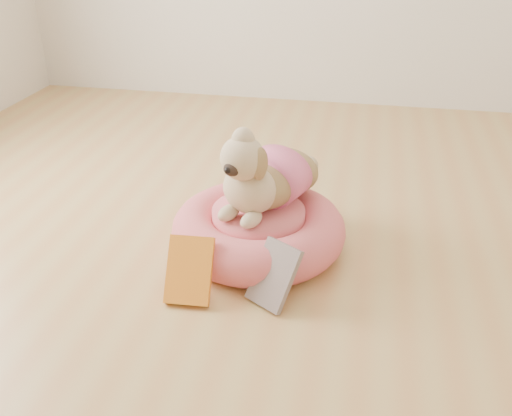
% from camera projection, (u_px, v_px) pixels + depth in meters
% --- Properties ---
extents(floor, '(4.50, 4.50, 0.00)m').
position_uv_depth(floor, '(243.00, 291.00, 2.02)').
color(floor, tan).
rests_on(floor, ground).
extents(pet_bed, '(0.68, 0.68, 0.17)m').
position_uv_depth(pet_bed, '(259.00, 229.00, 2.23)').
color(pet_bed, '#DC5661').
rests_on(pet_bed, floor).
extents(dog, '(0.50, 0.59, 0.37)m').
position_uv_depth(dog, '(264.00, 162.00, 2.13)').
color(dog, olive).
rests_on(dog, pet_bed).
extents(book_yellow, '(0.17, 0.18, 0.20)m').
position_uv_depth(book_yellow, '(190.00, 270.00, 1.95)').
color(book_yellow, yellow).
rests_on(book_yellow, floor).
extents(book_white, '(0.20, 0.19, 0.20)m').
position_uv_depth(book_white, '(274.00, 275.00, 1.92)').
color(book_white, silver).
rests_on(book_white, floor).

